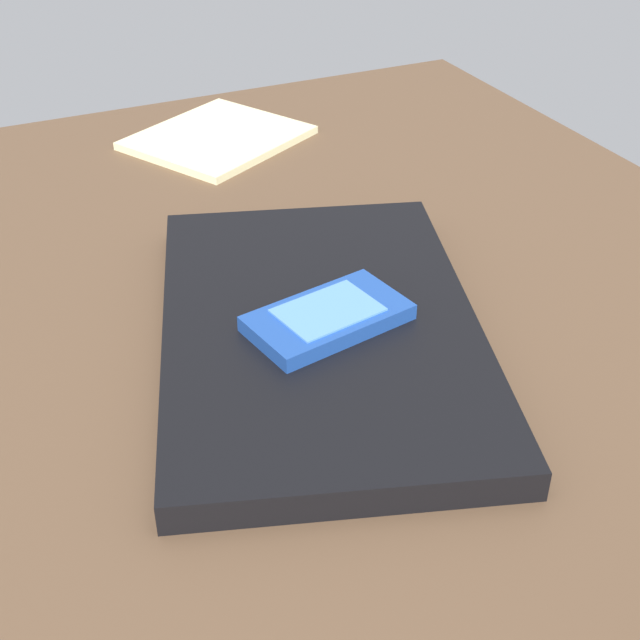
# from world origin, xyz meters

# --- Properties ---
(desk_surface) EXTENTS (1.20, 0.80, 0.03)m
(desk_surface) POSITION_xyz_m (0.00, 0.00, 0.01)
(desk_surface) COLOR brown
(desk_surface) RESTS_ON ground
(laptop_closed) EXTENTS (0.40, 0.32, 0.02)m
(laptop_closed) POSITION_xyz_m (-0.08, -0.02, 0.04)
(laptop_closed) COLOR black
(laptop_closed) RESTS_ON desk_surface
(cell_phone_on_laptop) EXTENTS (0.08, 0.12, 0.01)m
(cell_phone_on_laptop) POSITION_xyz_m (-0.07, -0.02, 0.06)
(cell_phone_on_laptop) COLOR #1E479E
(cell_phone_on_laptop) RESTS_ON laptop_closed
(notepad) EXTENTS (0.21, 0.21, 0.01)m
(notepad) POSITION_xyz_m (-0.46, 0.03, 0.03)
(notepad) COLOR #F2EDB2
(notepad) RESTS_ON desk_surface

